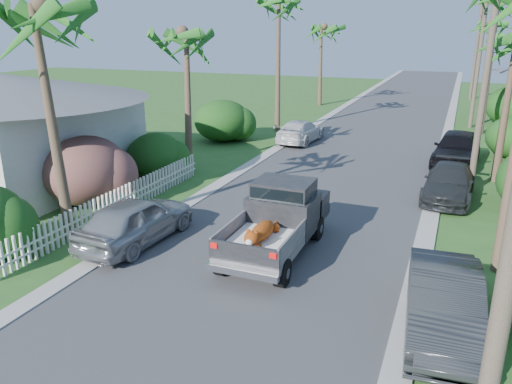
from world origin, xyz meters
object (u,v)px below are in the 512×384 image
at_px(utility_pole_c, 479,57).
at_px(house_left, 1,133).
at_px(parked_car_lf, 300,131).
at_px(palm_l_b, 185,33).
at_px(parked_car_ln, 136,221).
at_px(palm_l_a, 37,6).
at_px(palm_l_c, 279,1).
at_px(utility_pole_b, 486,77).
at_px(parked_car_rn, 444,304).
at_px(pickup_truck, 280,217).
at_px(utility_pole_d, 477,48).
at_px(palm_l_d, 322,27).
at_px(parked_car_rm, 449,183).
at_px(palm_r_d, 492,23).
at_px(parked_car_rf, 457,149).

bearing_deg(utility_pole_c, house_left, -131.53).
relative_size(parked_car_lf, palm_l_b, 0.60).
distance_m(parked_car_ln, palm_l_a, 6.61).
height_order(palm_l_c, utility_pole_c, palm_l_c).
distance_m(parked_car_ln, utility_pole_b, 13.94).
xyz_separation_m(parked_car_ln, utility_pole_b, (9.59, 9.36, 3.87)).
distance_m(palm_l_a, palm_l_c, 19.03).
relative_size(parked_car_rn, utility_pole_c, 0.48).
bearing_deg(utility_pole_c, utility_pole_b, -90.00).
height_order(parked_car_ln, utility_pole_b, utility_pole_b).
height_order(parked_car_rn, palm_l_a, palm_l_a).
relative_size(pickup_truck, palm_l_a, 0.62).
bearing_deg(palm_l_c, palm_l_b, -94.57).
distance_m(palm_l_c, utility_pole_b, 15.05).
xyz_separation_m(pickup_truck, palm_l_b, (-7.04, 7.04, 5.14)).
relative_size(parked_car_ln, palm_l_b, 0.58).
relative_size(pickup_truck, parked_car_ln, 1.19).
distance_m(palm_l_c, utility_pole_d, 24.22).
height_order(pickup_truck, parked_car_lf, pickup_truck).
bearing_deg(utility_pole_b, palm_l_b, -175.39).
bearing_deg(palm_l_c, palm_l_d, 92.39).
bearing_deg(house_left, parked_car_lf, 52.64).
bearing_deg(palm_l_d, parked_car_lf, -78.83).
distance_m(palm_l_d, utility_pole_d, 15.19).
relative_size(palm_l_a, utility_pole_b, 0.91).
height_order(parked_car_rn, parked_car_rm, parked_car_rn).
relative_size(parked_car_ln, palm_l_d, 0.56).
xyz_separation_m(pickup_truck, palm_r_d, (6.26, 35.04, 5.73)).
bearing_deg(utility_pole_b, utility_pole_d, 90.00).
bearing_deg(parked_car_rf, parked_car_rn, -84.35).
distance_m(palm_l_a, utility_pole_d, 41.77).
relative_size(pickup_truck, palm_l_b, 0.69).
height_order(parked_car_lf, palm_l_a, palm_l_a).
bearing_deg(pickup_truck, parked_car_rf, 69.23).
height_order(pickup_truck, parked_car_ln, pickup_truck).
height_order(parked_car_lf, palm_r_d, palm_r_d).
bearing_deg(parked_car_lf, utility_pole_d, -107.77).
xyz_separation_m(parked_car_rf, palm_l_a, (-11.11, -14.27, 6.11)).
relative_size(palm_l_b, palm_l_c, 0.80).
bearing_deg(parked_car_lf, palm_l_c, -44.77).
bearing_deg(palm_r_d, utility_pole_b, -91.91).
distance_m(pickup_truck, parked_car_rn, 5.56).
bearing_deg(utility_pole_b, palm_r_d, 88.09).
xyz_separation_m(palm_l_a, palm_l_d, (-0.30, 31.00, -0.49)).
height_order(pickup_truck, palm_l_a, palm_l_a).
bearing_deg(parked_car_ln, palm_l_d, -81.78).
xyz_separation_m(palm_l_d, house_left, (-6.50, -27.00, -4.32)).
bearing_deg(palm_r_d, parked_car_rn, -92.27).
bearing_deg(utility_pole_c, utility_pole_d, 90.00).
bearing_deg(palm_r_d, utility_pole_c, -94.29).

